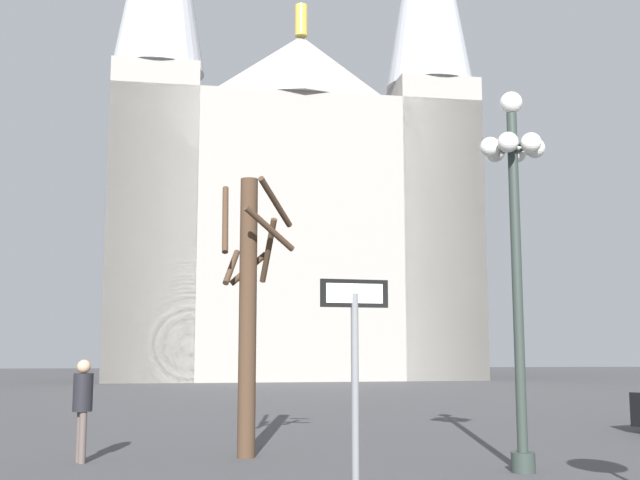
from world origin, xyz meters
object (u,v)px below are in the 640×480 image
bare_tree (249,303)px  pedestrian_walking (83,400)px  street_lamp (515,215)px  one_way_arrow_sign (355,381)px  cathedral (292,198)px

bare_tree → pedestrian_walking: 3.18m
street_lamp → bare_tree: 4.78m
bare_tree → pedestrian_walking: size_ratio=2.91×
one_way_arrow_sign → pedestrian_walking: one_way_arrow_sign is taller
pedestrian_walking → cathedral: bearing=80.5°
pedestrian_walking → street_lamp: bearing=-13.3°
cathedral → one_way_arrow_sign: bearing=-92.5°
one_way_arrow_sign → bare_tree: (-0.95, 6.62, 1.05)m
cathedral → one_way_arrow_sign: size_ratio=13.15×
cathedral → street_lamp: cathedral is taller
one_way_arrow_sign → cathedral: bearing=87.5°
one_way_arrow_sign → pedestrian_walking: (-3.66, 6.28, -0.58)m
one_way_arrow_sign → bare_tree: size_ratio=0.52×
street_lamp → bare_tree: (-4.16, 1.96, -1.30)m
one_way_arrow_sign → street_lamp: 6.13m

